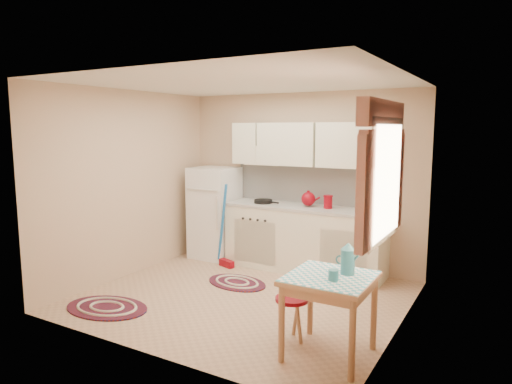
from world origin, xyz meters
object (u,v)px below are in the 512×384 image
table (329,316)px  stool (292,319)px  fridge (215,213)px  base_cabinets (304,240)px

table → stool: bearing=166.1°
fridge → table: bearing=-37.8°
base_cabinets → stool: bearing=-69.0°
base_cabinets → table: size_ratio=3.12×
fridge → table: 3.39m
base_cabinets → table: 2.43m
fridge → table: fridge is taller
stool → base_cabinets: bearing=111.0°
fridge → stool: size_ratio=3.33×
fridge → stool: fridge is taller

